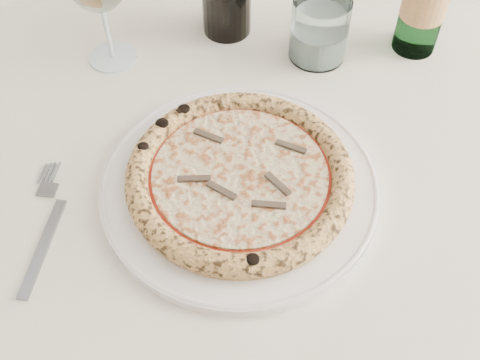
{
  "coord_description": "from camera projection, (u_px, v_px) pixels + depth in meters",
  "views": [
    {
      "loc": [
        0.04,
        -0.31,
        1.36
      ],
      "look_at": [
        0.1,
        0.14,
        0.78
      ],
      "focal_mm": 45.0,
      "sensor_mm": 36.0,
      "label": 1
    }
  ],
  "objects": [
    {
      "name": "dining_table",
      "position": [
        231.0,
        171.0,
        0.88
      ],
      "size": [
        1.54,
        0.96,
        0.76
      ],
      "color": "brown",
      "rests_on": "floor"
    },
    {
      "name": "fork",
      "position": [
        45.0,
        228.0,
        0.71
      ],
      "size": [
        0.05,
        0.19,
        0.0
      ],
      "color": "gray",
      "rests_on": "dining_table"
    },
    {
      "name": "tumbler",
      "position": [
        319.0,
        33.0,
        0.88
      ],
      "size": [
        0.08,
        0.08,
        0.1
      ],
      "color": "silver",
      "rests_on": "dining_table"
    },
    {
      "name": "plate",
      "position": [
        240.0,
        186.0,
        0.74
      ],
      "size": [
        0.35,
        0.35,
        0.02
      ],
      "color": "white",
      "rests_on": "dining_table"
    },
    {
      "name": "pizza",
      "position": [
        240.0,
        177.0,
        0.73
      ],
      "size": [
        0.28,
        0.28,
        0.03
      ],
      "color": "tan",
      "rests_on": "plate"
    }
  ]
}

